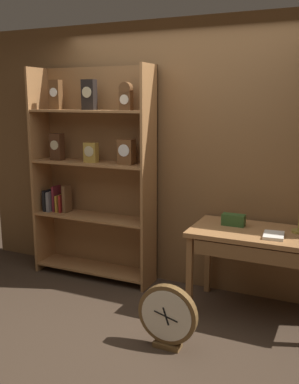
{
  "coord_description": "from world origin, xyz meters",
  "views": [
    {
      "loc": [
        1.46,
        -2.68,
        1.85
      ],
      "look_at": [
        -0.07,
        0.66,
        1.07
      ],
      "focal_mm": 40.78,
      "sensor_mm": 36.0,
      "label": 1
    }
  ],
  "objects_px": {
    "open_repair_manual": "(274,235)",
    "round_clock_large": "(168,316)",
    "toolbox_small": "(234,220)",
    "workbench": "(269,243)",
    "bookshelf": "(93,174)"
  },
  "relations": [
    {
      "from": "workbench",
      "to": "toolbox_small",
      "type": "distance_m",
      "value": 0.38
    },
    {
      "from": "bookshelf",
      "to": "round_clock_large",
      "type": "relative_size",
      "value": 4.31
    },
    {
      "from": "workbench",
      "to": "toolbox_small",
      "type": "height_order",
      "value": "toolbox_small"
    },
    {
      "from": "workbench",
      "to": "toolbox_small",
      "type": "xyz_separation_m",
      "value": [
        -0.34,
        0.1,
        0.14
      ]
    },
    {
      "from": "open_repair_manual",
      "to": "round_clock_large",
      "type": "xyz_separation_m",
      "value": [
        -0.64,
        -0.71,
        -0.51
      ]
    },
    {
      "from": "bookshelf",
      "to": "toolbox_small",
      "type": "height_order",
      "value": "bookshelf"
    },
    {
      "from": "round_clock_large",
      "to": "open_repair_manual",
      "type": "bearing_deg",
      "value": 48.08
    },
    {
      "from": "open_repair_manual",
      "to": "round_clock_large",
      "type": "distance_m",
      "value": 1.08
    },
    {
      "from": "toolbox_small",
      "to": "open_repair_manual",
      "type": "xyz_separation_m",
      "value": [
        0.38,
        -0.19,
        -0.04
      ]
    },
    {
      "from": "bookshelf",
      "to": "open_repair_manual",
      "type": "xyz_separation_m",
      "value": [
        1.89,
        -0.29,
        -0.33
      ]
    },
    {
      "from": "round_clock_large",
      "to": "toolbox_small",
      "type": "bearing_deg",
      "value": 74.0
    },
    {
      "from": "bookshelf",
      "to": "toolbox_small",
      "type": "relative_size",
      "value": 10.81
    },
    {
      "from": "open_repair_manual",
      "to": "workbench",
      "type": "bearing_deg",
      "value": 110.93
    },
    {
      "from": "open_repair_manual",
      "to": "round_clock_large",
      "type": "relative_size",
      "value": 0.44
    },
    {
      "from": "workbench",
      "to": "round_clock_large",
      "type": "height_order",
      "value": "workbench"
    }
  ]
}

